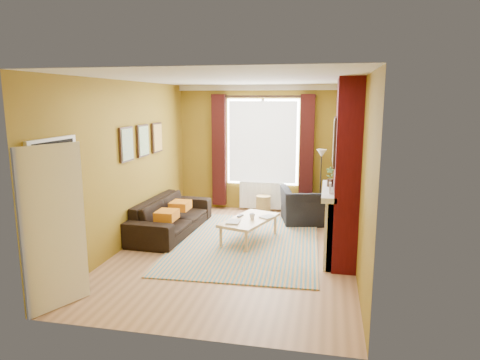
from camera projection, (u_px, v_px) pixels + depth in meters
The scene contains 12 objects.
ground at pixel (237, 250), 7.18m from camera, with size 5.50×5.50×0.00m, color #986945.
room_walls at pixel (278, 167), 7.06m from camera, with size 3.82×5.54×2.83m.
striped_rug at pixel (246, 243), 7.51m from camera, with size 2.62×3.53×0.02m.
sofa at pixel (171, 216), 8.07m from camera, with size 2.23×0.87×0.65m, color black.
armchair at pixel (310, 206), 8.68m from camera, with size 1.11×0.97×0.72m, color black.
coffee_table at pixel (249, 221), 7.57m from camera, with size 0.97×1.37×0.41m.
wicker_stool at pixel (263, 205), 9.44m from camera, with size 0.41×0.41×0.40m.
floor_lamp at pixel (321, 164), 8.90m from camera, with size 0.28×0.28×1.47m.
book_a at pixel (227, 221), 7.34m from camera, with size 0.22×0.29×0.03m, color #999999.
book_b at pixel (263, 216), 7.71m from camera, with size 0.20×0.28×0.02m, color #999999.
mug at pixel (252, 216), 7.52m from camera, with size 0.10×0.10×0.10m, color #999999.
tv_remote at pixel (240, 216), 7.70m from camera, with size 0.10×0.17×0.02m.
Camera 1 is at (1.45, -6.68, 2.50)m, focal length 32.00 mm.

